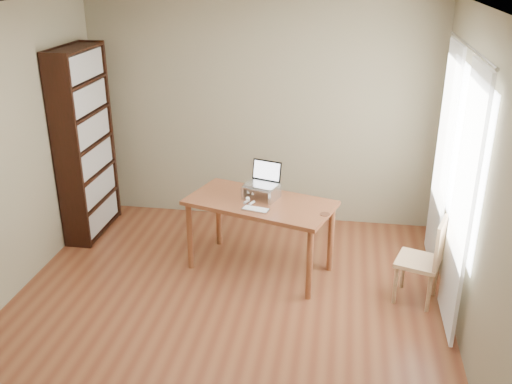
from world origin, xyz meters
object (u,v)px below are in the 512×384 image
at_px(desk, 260,210).
at_px(laptop, 262,178).
at_px(keyboard, 256,209).
at_px(cat, 259,191).
at_px(bookshelf, 85,144).
at_px(chair, 426,257).

bearing_deg(desk, laptop, 107.20).
bearing_deg(keyboard, cat, 106.34).
distance_m(desk, keyboard, 0.24).
distance_m(bookshelf, chair, 3.76).
height_order(desk, keyboard, keyboard).
height_order(bookshelf, laptop, bookshelf).
distance_m(desk, chair, 1.61).
relative_size(bookshelf, desk, 1.35).
distance_m(keyboard, cat, 0.33).
relative_size(desk, chair, 1.85).
bearing_deg(cat, laptop, 61.52).
xyz_separation_m(desk, cat, (-0.03, 0.11, 0.15)).
relative_size(desk, cat, 3.34).
relative_size(keyboard, chair, 0.33).
bearing_deg(cat, chair, 9.45).
relative_size(laptop, chair, 0.42).
distance_m(bookshelf, desk, 2.15).
distance_m(keyboard, chair, 1.61).
distance_m(laptop, chair, 1.70).
bearing_deg(chair, laptop, -178.57).
height_order(bookshelf, keyboard, bookshelf).
relative_size(cat, chair, 0.56).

